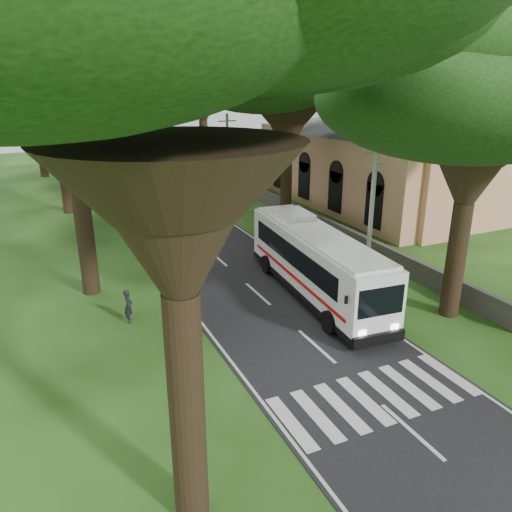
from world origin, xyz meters
The scene contains 19 objects.
ground centered at (0.00, 0.00, 0.00)m, with size 140.00×140.00×0.00m, color #224814.
road centered at (0.00, 25.00, 0.01)m, with size 8.00×120.00×0.04m, color black.
crosswalk centered at (0.00, -2.00, 0.00)m, with size 8.00×3.00×0.01m, color silver.
property_wall centered at (9.00, 24.00, 0.60)m, with size 0.35×50.00×1.20m, color #383533.
church centered at (17.86, 21.55, 4.91)m, with size 14.00×24.00×11.60m.
pole_near centered at (5.50, 6.00, 4.18)m, with size 1.60×0.24×8.00m.
pole_mid centered at (5.50, 26.00, 4.18)m, with size 1.60×0.24×8.00m.
pole_far centered at (5.50, 46.00, 4.18)m, with size 1.60×0.24×8.00m.
tree_l_mida centered at (-8.00, 12.00, 13.08)m, with size 14.37×14.37×16.29m.
tree_l_midb centered at (-7.50, 30.00, 13.09)m, with size 15.42×15.42×16.48m.
tree_l_far centered at (-8.50, 48.00, 12.23)m, with size 14.10×14.10×15.37m.
tree_r_near centered at (7.50, 2.00, 11.23)m, with size 15.16×15.16×14.53m.
tree_r_mida centered at (8.00, 20.00, 11.73)m, with size 14.92×14.92×15.01m.
tree_r_midb centered at (7.50, 38.00, 13.23)m, with size 14.95×14.95×16.54m.
tree_r_far centered at (8.50, 56.00, 10.66)m, with size 13.46×13.46×13.65m.
coach_bus centered at (2.70, 6.72, 1.90)m, with size 3.52×12.11×3.52m.
distant_car_a centered at (-3.00, 33.48, 0.70)m, with size 1.59×3.96×1.35m, color #A7A7AC.
distant_car_b centered at (-2.03, 49.78, 0.65)m, with size 1.31×3.77×1.24m, color navy.
pedestrian centered at (-6.84, 7.70, 0.81)m, with size 0.59×0.39×1.62m, color black.
Camera 1 is at (-10.24, -14.05, 11.02)m, focal length 35.00 mm.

